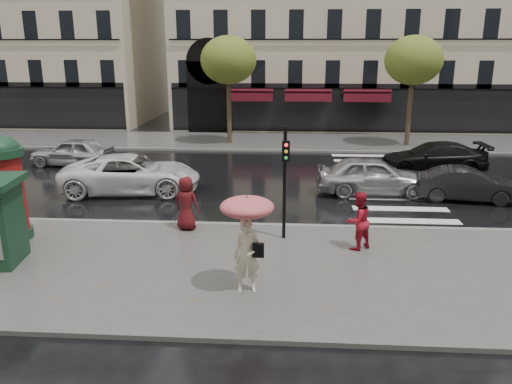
# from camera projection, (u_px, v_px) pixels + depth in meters

# --- Properties ---
(ground) EXTENTS (160.00, 160.00, 0.00)m
(ground) POSITION_uv_depth(u_px,v_px,m) (226.00, 263.00, 14.15)
(ground) COLOR black
(ground) RESTS_ON ground
(near_sidewalk) EXTENTS (90.00, 7.00, 0.12)m
(near_sidewalk) POSITION_uv_depth(u_px,v_px,m) (224.00, 269.00, 13.66)
(near_sidewalk) COLOR #474744
(near_sidewalk) RESTS_ON ground
(far_sidewalk) EXTENTS (90.00, 6.00, 0.12)m
(far_sidewalk) POSITION_uv_depth(u_px,v_px,m) (262.00, 141.00, 32.35)
(far_sidewalk) COLOR #474744
(far_sidewalk) RESTS_ON ground
(near_kerb) EXTENTS (90.00, 0.25, 0.14)m
(near_kerb) POSITION_uv_depth(u_px,v_px,m) (237.00, 225.00, 17.01)
(near_kerb) COLOR slate
(near_kerb) RESTS_ON ground
(far_kerb) EXTENTS (90.00, 0.25, 0.14)m
(far_kerb) POSITION_uv_depth(u_px,v_px,m) (259.00, 150.00, 29.48)
(far_kerb) COLOR slate
(far_kerb) RESTS_ON ground
(zebra_crossing) EXTENTS (3.60, 11.75, 0.01)m
(zebra_crossing) POSITION_uv_depth(u_px,v_px,m) (381.00, 181.00, 22.98)
(zebra_crossing) COLOR silver
(zebra_crossing) RESTS_ON ground
(tree_far_left) EXTENTS (3.40, 3.40, 6.64)m
(tree_far_left) POSITION_uv_depth(u_px,v_px,m) (228.00, 60.00, 30.10)
(tree_far_left) COLOR #38281C
(tree_far_left) RESTS_ON ground
(tree_far_right) EXTENTS (3.40, 3.40, 6.64)m
(tree_far_right) POSITION_uv_depth(u_px,v_px,m) (414.00, 61.00, 29.41)
(tree_far_right) COLOR #38281C
(tree_far_right) RESTS_ON ground
(woman_umbrella) EXTENTS (1.29, 1.29, 2.48)m
(woman_umbrella) POSITION_uv_depth(u_px,v_px,m) (247.00, 228.00, 11.85)
(woman_umbrella) COLOR beige
(woman_umbrella) RESTS_ON near_sidewalk
(woman_red) EXTENTS (1.08, 1.04, 1.75)m
(woman_red) POSITION_uv_depth(u_px,v_px,m) (358.00, 221.00, 14.66)
(woman_red) COLOR #AD1525
(woman_red) RESTS_ON near_sidewalk
(man_burgundy) EXTENTS (1.00, 0.81, 1.78)m
(man_burgundy) POSITION_uv_depth(u_px,v_px,m) (186.00, 203.00, 16.28)
(man_burgundy) COLOR #501013
(man_burgundy) RESTS_ON near_sidewalk
(morris_column) EXTENTS (1.36, 1.36, 3.67)m
(morris_column) POSITION_uv_depth(u_px,v_px,m) (4.00, 184.00, 15.26)
(morris_column) COLOR #14341F
(morris_column) RESTS_ON near_sidewalk
(traffic_light) EXTENTS (0.24, 0.34, 3.53)m
(traffic_light) POSITION_uv_depth(u_px,v_px,m) (285.00, 172.00, 15.09)
(traffic_light) COLOR black
(traffic_light) RESTS_ON near_sidewalk
(car_silver) EXTENTS (4.66, 1.88, 1.59)m
(car_silver) POSITION_uv_depth(u_px,v_px,m) (373.00, 176.00, 20.69)
(car_silver) COLOR #B0B0B5
(car_silver) RESTS_ON ground
(car_darkgrey) EXTENTS (4.14, 1.91, 1.31)m
(car_darkgrey) POSITION_uv_depth(u_px,v_px,m) (467.00, 185.00, 19.84)
(car_darkgrey) COLOR black
(car_darkgrey) RESTS_ON ground
(car_white) EXTENTS (5.98, 3.25, 1.59)m
(car_white) POSITION_uv_depth(u_px,v_px,m) (131.00, 174.00, 20.96)
(car_white) COLOR white
(car_white) RESTS_ON ground
(car_black) EXTENTS (5.16, 2.26, 1.47)m
(car_black) POSITION_uv_depth(u_px,v_px,m) (433.00, 158.00, 24.37)
(car_black) COLOR black
(car_black) RESTS_ON ground
(car_far_silver) EXTENTS (4.38, 2.10, 1.45)m
(car_far_silver) POSITION_uv_depth(u_px,v_px,m) (72.00, 152.00, 25.74)
(car_far_silver) COLOR #B2B2B7
(car_far_silver) RESTS_ON ground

